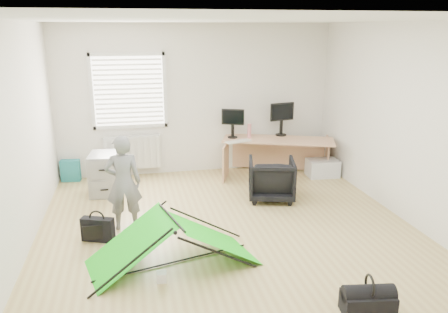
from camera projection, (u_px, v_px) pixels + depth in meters
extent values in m
plane|color=tan|center=(230.00, 234.00, 5.75)|extent=(5.50, 5.50, 0.00)
cube|color=silver|center=(197.00, 100.00, 7.95)|extent=(5.00, 0.02, 2.70)
cube|color=silver|center=(129.00, 91.00, 7.61)|extent=(1.20, 0.06, 1.20)
cube|color=silver|center=(133.00, 152.00, 7.88)|extent=(1.00, 0.12, 0.60)
cube|color=tan|center=(278.00, 157.00, 7.99)|extent=(2.08, 1.30, 0.68)
cube|color=gray|center=(105.00, 174.00, 7.08)|extent=(0.49, 0.62, 0.67)
cube|color=black|center=(233.00, 127.00, 7.93)|extent=(0.41, 0.25, 0.39)
cube|color=black|center=(281.00, 123.00, 8.11)|extent=(0.48, 0.19, 0.45)
cube|color=beige|center=(238.00, 141.00, 7.69)|extent=(0.49, 0.29, 0.02)
cylinder|color=#CB7178|center=(249.00, 131.00, 7.96)|extent=(0.08, 0.08, 0.26)
imported|color=black|center=(271.00, 179.00, 6.86)|extent=(0.86, 0.87, 0.65)
imported|color=slate|center=(123.00, 183.00, 5.75)|extent=(0.47, 0.31, 1.29)
cube|color=silver|center=(322.00, 168.00, 7.96)|extent=(0.57, 0.42, 0.31)
cube|color=teal|center=(71.00, 171.00, 7.69)|extent=(0.34, 0.18, 0.38)
cube|color=black|center=(98.00, 229.00, 5.53)|extent=(0.43, 0.27, 0.31)
cube|color=silver|center=(162.00, 277.00, 4.66)|extent=(0.11, 0.11, 0.11)
cube|color=black|center=(368.00, 304.00, 4.12)|extent=(0.52, 0.32, 0.21)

